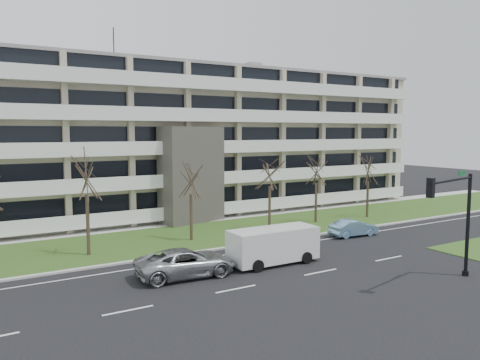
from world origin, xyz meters
TOP-DOWN VIEW (x-y plane):
  - ground at (0.00, 0.00)m, footprint 160.00×160.00m
  - grass_verge at (0.00, 13.00)m, footprint 90.00×10.00m
  - curb at (0.00, 8.00)m, footprint 90.00×0.35m
  - sidewalk at (0.00, 18.50)m, footprint 90.00×2.00m
  - lane_edge_line at (0.00, 6.50)m, footprint 90.00×0.12m
  - apartment_building at (-0.01, 25.32)m, footprint 60.50×15.10m
  - silver_pickup at (-7.39, 3.47)m, footprint 6.16×3.22m
  - blue_sedan at (8.86, 6.25)m, footprint 4.28×1.80m
  - white_van at (-1.32, 3.05)m, footprint 6.00×2.55m
  - traffic_signal at (5.20, -5.35)m, footprint 5.38×1.45m
  - tree_2 at (-11.25, 11.24)m, footprint 3.80×3.80m
  - tree_3 at (-3.23, 11.67)m, footprint 3.28×3.28m
  - tree_4 at (4.05, 11.42)m, footprint 3.48×3.48m
  - tree_5 at (9.89, 12.24)m, footprint 3.38×3.38m
  - tree_6 at (16.03, 11.67)m, footprint 3.26×3.26m

SIDE VIEW (x-z plane):
  - ground at x=0.00m, z-range 0.00..0.00m
  - lane_edge_line at x=0.00m, z-range 0.00..0.01m
  - grass_verge at x=0.00m, z-range 0.00..0.06m
  - sidewalk at x=0.00m, z-range 0.00..0.08m
  - curb at x=0.00m, z-range 0.00..0.12m
  - blue_sedan at x=8.86m, z-range 0.00..1.37m
  - silver_pickup at x=-7.39m, z-range 0.00..1.66m
  - white_van at x=-1.32m, z-range 0.23..2.54m
  - traffic_signal at x=5.20m, z-range 0.93..7.28m
  - tree_6 at x=16.03m, z-range 1.80..8.32m
  - tree_3 at x=-3.23m, z-range 1.81..8.37m
  - tree_5 at x=9.89m, z-range 1.87..8.62m
  - tree_4 at x=4.05m, z-range 1.93..8.88m
  - tree_2 at x=-11.25m, z-range 2.11..9.71m
  - apartment_building at x=-0.01m, z-range -1.76..16.99m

